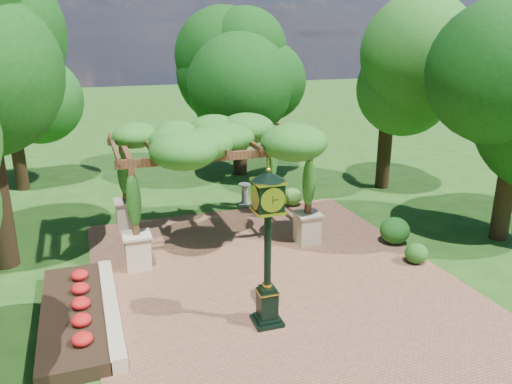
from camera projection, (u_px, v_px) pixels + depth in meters
name	position (u px, v px, depth m)	size (l,w,h in m)	color
ground	(286.00, 294.00, 13.67)	(120.00, 120.00, 0.00)	#1E4714
brick_plaza	(273.00, 278.00, 14.56)	(10.00, 12.00, 0.04)	brown
border_wall	(111.00, 308.00, 12.59)	(0.35, 5.00, 0.40)	#C6B793
flower_bed	(73.00, 315.00, 12.31)	(1.50, 5.00, 0.36)	red
pedestal_clock	(268.00, 235.00, 11.55)	(0.79, 0.79, 3.95)	black
pergola	(212.00, 142.00, 16.60)	(6.55, 4.14, 4.11)	beige
sundial	(245.00, 196.00, 20.63)	(0.66, 0.66, 0.94)	#9A9B93
shrub_front	(416.00, 253.00, 15.38)	(0.70, 0.70, 0.63)	#205719
shrub_mid	(395.00, 230.00, 16.82)	(0.99, 0.99, 0.89)	#195116
shrub_back	(292.00, 197.00, 20.55)	(0.83, 0.83, 0.74)	#33681E
tree_west_far	(10.00, 97.00, 21.66)	(3.92, 3.92, 6.10)	#322113
tree_north	(239.00, 68.00, 23.90)	(4.81, 4.81, 7.65)	#352115
tree_east_far	(391.00, 67.00, 21.61)	(4.61, 4.61, 7.94)	#332113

